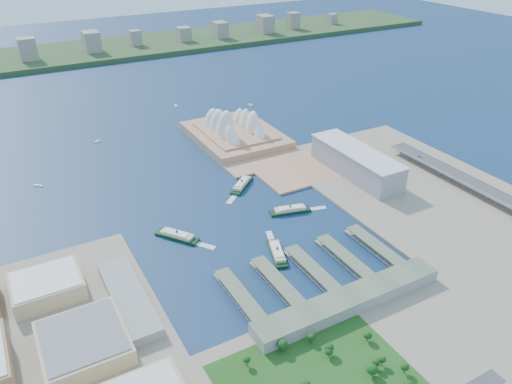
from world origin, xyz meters
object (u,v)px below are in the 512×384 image
ferry_b (242,183)px  ferry_a (177,234)px  ferry_d (290,209)px  car_c (419,156)px  toaster_building (356,162)px  ferry_c (277,251)px  opera_house (235,121)px

ferry_b → ferry_a: bearing=-100.4°
ferry_d → car_c: (236.18, 19.70, 10.67)m
ferry_a → ferry_b: size_ratio=0.99×
toaster_building → ferry_a: toaster_building is taller
ferry_a → ferry_b: (122.75, 74.12, 0.03)m
ferry_a → ferry_b: bearing=-5.5°
toaster_building → ferry_d: bearing=-163.1°
ferry_c → ferry_d: (60.12, 68.68, 0.05)m
ferry_c → ferry_d: ferry_d is taller
ferry_c → toaster_building: bearing=-132.1°
ferry_c → ferry_d: size_ratio=0.99×
ferry_b → ferry_d: size_ratio=1.03×
ferry_a → ferry_d: ferry_a is taller
opera_house → ferry_b: opera_house is taller
ferry_a → opera_house: bearing=13.4°
opera_house → car_c: size_ratio=36.10×
ferry_a → ferry_d: 145.00m
ferry_d → opera_house: bearing=3.2°
ferry_b → car_c: car_c is taller
opera_house → car_c: (191.00, -221.25, -16.43)m
opera_house → ferry_b: 168.10m
opera_house → ferry_d: (-45.18, -240.95, -27.09)m
ferry_b → toaster_building: bearing=31.4°
ferry_b → ferry_d: ferry_b is taller
ferry_b → car_c: 267.02m
opera_house → ferry_b: (-66.66, -151.95, -26.95)m
ferry_d → ferry_c: bearing=152.6°
ferry_c → opera_house: bearing=-90.2°
opera_house → ferry_d: 246.64m
opera_house → ferry_a: size_ratio=3.39×
ferry_a → ferry_b: ferry_b is taller
ferry_c → car_c: car_c is taller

